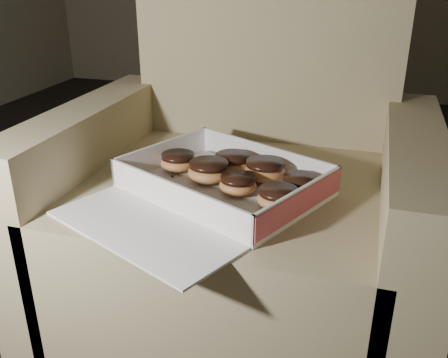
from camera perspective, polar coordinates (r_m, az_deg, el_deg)
name	(u,v)px	position (r m, az deg, el deg)	size (l,w,h in m)	color
floor	(260,296)	(1.41, 4.18, -13.18)	(4.50, 4.50, 0.00)	black
armchair	(241,213)	(1.21, 1.90, -3.96)	(0.85, 0.72, 0.89)	#94825F
bakery_box	(212,192)	(1.02, -1.38, -1.50)	(0.53, 0.56, 0.07)	white
donut_a	(278,198)	(0.96, 6.24, -2.19)	(0.08, 0.08, 0.04)	#CE8448
donut_b	(265,170)	(1.08, 4.70, 1.03)	(0.09, 0.09, 0.04)	#CE8448
donut_c	(238,184)	(1.01, 1.60, -0.59)	(0.08, 0.08, 0.04)	#CE8448
donut_d	(178,161)	(1.13, -5.28, 2.01)	(0.08, 0.08, 0.04)	#CE8448
donut_e	(300,184)	(1.02, 8.66, -0.59)	(0.08, 0.08, 0.04)	#CE8448
donut_f	(233,163)	(1.11, 1.02, 1.88)	(0.08, 0.08, 0.04)	#CE8448
donut_g	(209,171)	(1.07, -1.74, 0.92)	(0.09, 0.09, 0.05)	#CE8448
crumb_a	(170,185)	(1.06, -6.18, -0.66)	(0.01, 0.01, 0.00)	black
crumb_b	(172,176)	(1.10, -5.91, 0.32)	(0.01, 0.01, 0.00)	black
crumb_c	(143,184)	(1.07, -9.28, -0.62)	(0.01, 0.01, 0.00)	black
crumb_d	(174,194)	(1.02, -5.76, -1.67)	(0.01, 0.01, 0.00)	black
crumb_e	(212,205)	(0.97, -1.39, -3.01)	(0.01, 0.01, 0.00)	black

